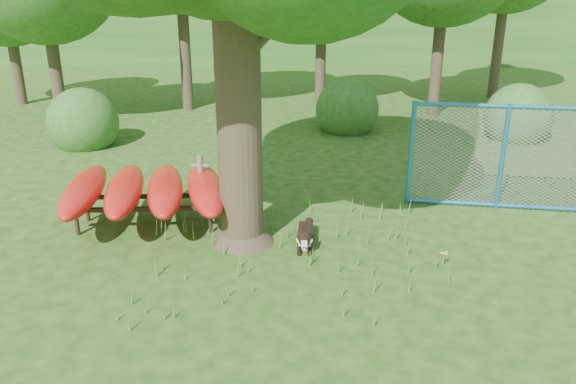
{
  "coord_description": "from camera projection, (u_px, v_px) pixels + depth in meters",
  "views": [
    {
      "loc": [
        0.08,
        -6.76,
        3.95
      ],
      "look_at": [
        0.2,
        1.2,
        1.0
      ],
      "focal_mm": 35.0,
      "sensor_mm": 36.0,
      "label": 1
    }
  ],
  "objects": [
    {
      "name": "fence_section",
      "position": [
        502.0,
        157.0,
        10.22
      ],
      "size": [
        3.33,
        0.68,
        3.28
      ],
      "rotation": [
        0.0,
        0.0,
        -0.18
      ],
      "color": "teal",
      "rests_on": "ground"
    },
    {
      "name": "shrub_left",
      "position": [
        86.0,
        145.0,
        14.67
      ],
      "size": [
        1.8,
        1.8,
        1.8
      ],
      "primitive_type": "sphere",
      "color": "#285E1E",
      "rests_on": "ground"
    },
    {
      "name": "wooded_hillside",
      "position": [
        278.0,
        2.0,
        32.92
      ],
      "size": [
        80.0,
        12.0,
        6.0
      ],
      "primitive_type": "cube",
      "color": "#285E1E",
      "rests_on": "ground"
    },
    {
      "name": "ground",
      "position": [
        275.0,
        290.0,
        7.71
      ],
      "size": [
        80.0,
        80.0,
        0.0
      ],
      "primitive_type": "plane",
      "color": "#1D430D",
      "rests_on": "ground"
    },
    {
      "name": "wildflower_clump",
      "position": [
        444.0,
        254.0,
        8.31
      ],
      "size": [
        0.11,
        0.1,
        0.24
      ],
      "rotation": [
        0.0,
        0.0,
        -0.03
      ],
      "color": "#4D882C",
      "rests_on": "ground"
    },
    {
      "name": "shrub_right",
      "position": [
        515.0,
        139.0,
        15.3
      ],
      "size": [
        1.8,
        1.8,
        1.8
      ],
      "primitive_type": "sphere",
      "color": "#285E1E",
      "rests_on": "ground"
    },
    {
      "name": "kayak_rack",
      "position": [
        145.0,
        190.0,
        9.52
      ],
      "size": [
        3.03,
        2.68,
        0.89
      ],
      "rotation": [
        0.0,
        0.0,
        0.03
      ],
      "color": "black",
      "rests_on": "ground"
    },
    {
      "name": "husky_dog",
      "position": [
        305.0,
        236.0,
        8.98
      ],
      "size": [
        0.31,
        1.04,
        0.46
      ],
      "rotation": [
        0.0,
        0.0,
        -0.08
      ],
      "color": "black",
      "rests_on": "ground"
    },
    {
      "name": "shrub_mid",
      "position": [
        346.0,
        130.0,
        16.17
      ],
      "size": [
        1.8,
        1.8,
        1.8
      ],
      "primitive_type": "sphere",
      "color": "#285E1E",
      "rests_on": "ground"
    },
    {
      "name": "wooden_post",
      "position": [
        201.0,
        185.0,
        9.91
      ],
      "size": [
        0.31,
        0.11,
        1.16
      ],
      "rotation": [
        0.0,
        0.0,
        -0.02
      ],
      "color": "#6F6753",
      "rests_on": "ground"
    }
  ]
}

